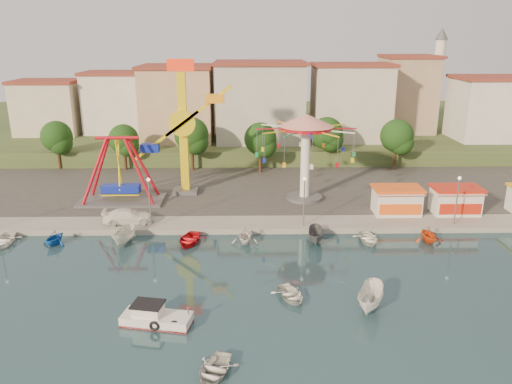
{
  "coord_description": "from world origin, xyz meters",
  "views": [
    {
      "loc": [
        2.12,
        -36.02,
        19.81
      ],
      "look_at": [
        3.01,
        14.0,
        4.0
      ],
      "focal_mm": 35.0,
      "sensor_mm": 36.0,
      "label": 1
    }
  ],
  "objects_px": {
    "kamikaze_tower": "(187,132)",
    "cabin_motorboat": "(155,318)",
    "skiff": "(371,298)",
    "pirate_ship_ride": "(120,171)",
    "rowboat_a": "(291,295)",
    "van": "(128,216)",
    "wave_swinger": "(306,138)"
  },
  "relations": [
    {
      "from": "pirate_ship_ride",
      "to": "skiff",
      "type": "height_order",
      "value": "pirate_ship_ride"
    },
    {
      "from": "van",
      "to": "skiff",
      "type": "bearing_deg",
      "value": -132.97
    },
    {
      "from": "rowboat_a",
      "to": "cabin_motorboat",
      "type": "bearing_deg",
      "value": 179.0
    },
    {
      "from": "kamikaze_tower",
      "to": "wave_swinger",
      "type": "height_order",
      "value": "kamikaze_tower"
    },
    {
      "from": "skiff",
      "to": "van",
      "type": "bearing_deg",
      "value": 165.93
    },
    {
      "from": "kamikaze_tower",
      "to": "van",
      "type": "height_order",
      "value": "kamikaze_tower"
    },
    {
      "from": "wave_swinger",
      "to": "skiff",
      "type": "bearing_deg",
      "value": -84.6
    },
    {
      "from": "rowboat_a",
      "to": "van",
      "type": "distance_m",
      "value": 22.18
    },
    {
      "from": "cabin_motorboat",
      "to": "skiff",
      "type": "distance_m",
      "value": 16.03
    },
    {
      "from": "pirate_ship_ride",
      "to": "kamikaze_tower",
      "type": "distance_m",
      "value": 9.31
    },
    {
      "from": "cabin_motorboat",
      "to": "van",
      "type": "bearing_deg",
      "value": 118.86
    },
    {
      "from": "pirate_ship_ride",
      "to": "kamikaze_tower",
      "type": "relative_size",
      "value": 0.61
    },
    {
      "from": "cabin_motorboat",
      "to": "van",
      "type": "distance_m",
      "value": 19.61
    },
    {
      "from": "kamikaze_tower",
      "to": "skiff",
      "type": "bearing_deg",
      "value": -58.67
    },
    {
      "from": "rowboat_a",
      "to": "van",
      "type": "relative_size",
      "value": 0.66
    },
    {
      "from": "kamikaze_tower",
      "to": "van",
      "type": "xyz_separation_m",
      "value": [
        -5.3,
        -10.56,
        -7.04
      ]
    },
    {
      "from": "wave_swinger",
      "to": "rowboat_a",
      "type": "bearing_deg",
      "value": -98.8
    },
    {
      "from": "van",
      "to": "kamikaze_tower",
      "type": "bearing_deg",
      "value": -32.16
    },
    {
      "from": "kamikaze_tower",
      "to": "wave_swinger",
      "type": "distance_m",
      "value": 14.62
    },
    {
      "from": "pirate_ship_ride",
      "to": "van",
      "type": "height_order",
      "value": "pirate_ship_ride"
    },
    {
      "from": "cabin_motorboat",
      "to": "rowboat_a",
      "type": "distance_m",
      "value": 10.59
    },
    {
      "from": "kamikaze_tower",
      "to": "cabin_motorboat",
      "type": "bearing_deg",
      "value": -88.52
    },
    {
      "from": "kamikaze_tower",
      "to": "cabin_motorboat",
      "type": "xyz_separation_m",
      "value": [
        0.75,
        -29.19,
        -7.93
      ]
    },
    {
      "from": "skiff",
      "to": "van",
      "type": "xyz_separation_m",
      "value": [
        -21.98,
        16.84,
        0.49
      ]
    },
    {
      "from": "kamikaze_tower",
      "to": "rowboat_a",
      "type": "relative_size",
      "value": 4.76
    },
    {
      "from": "pirate_ship_ride",
      "to": "van",
      "type": "relative_size",
      "value": 1.91
    },
    {
      "from": "pirate_ship_ride",
      "to": "cabin_motorboat",
      "type": "relative_size",
      "value": 1.91
    },
    {
      "from": "kamikaze_tower",
      "to": "rowboat_a",
      "type": "height_order",
      "value": "kamikaze_tower"
    },
    {
      "from": "cabin_motorboat",
      "to": "skiff",
      "type": "xyz_separation_m",
      "value": [
        15.93,
        1.79,
        0.41
      ]
    },
    {
      "from": "wave_swinger",
      "to": "van",
      "type": "height_order",
      "value": "wave_swinger"
    },
    {
      "from": "cabin_motorboat",
      "to": "rowboat_a",
      "type": "xyz_separation_m",
      "value": [
        10.03,
        3.39,
        -0.11
      ]
    },
    {
      "from": "pirate_ship_ride",
      "to": "skiff",
      "type": "bearing_deg",
      "value": -44.62
    }
  ]
}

